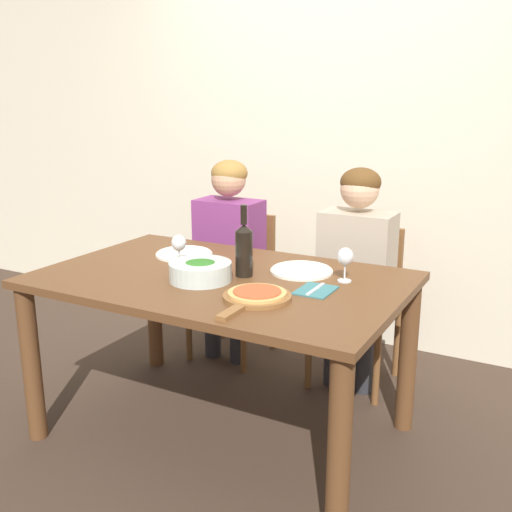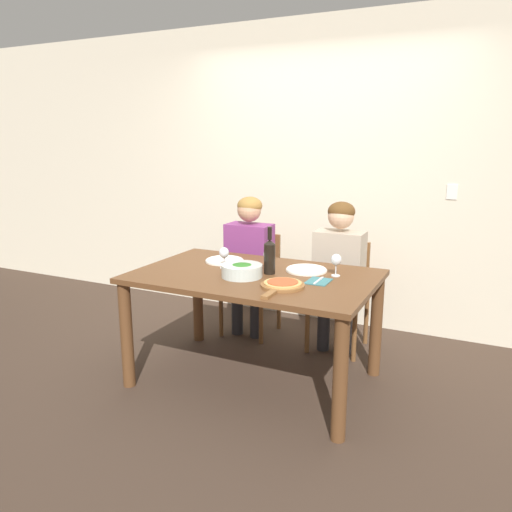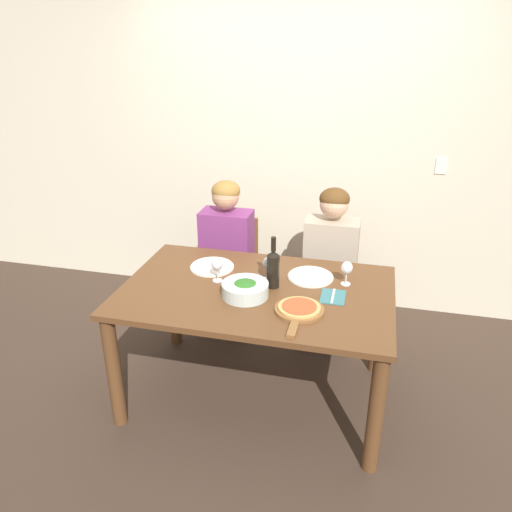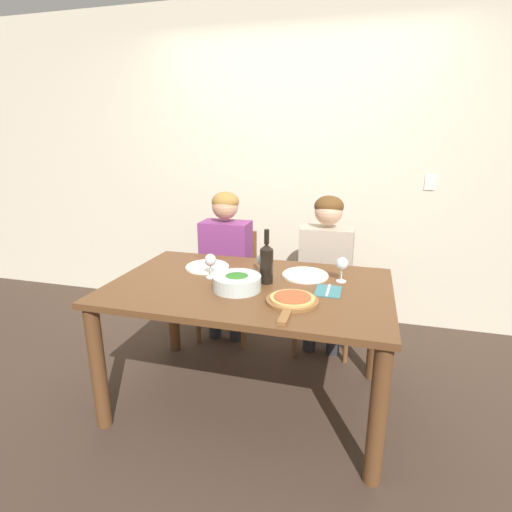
{
  "view_description": "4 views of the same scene",
  "coord_description": "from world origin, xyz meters",
  "px_view_note": "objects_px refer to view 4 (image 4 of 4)",
  "views": [
    {
      "loc": [
        1.35,
        -2.17,
        1.56
      ],
      "look_at": [
        0.14,
        0.07,
        0.87
      ],
      "focal_mm": 42.0,
      "sensor_mm": 36.0,
      "label": 1
    },
    {
      "loc": [
        1.42,
        -2.93,
        1.67
      ],
      "look_at": [
        -0.05,
        0.13,
        0.87
      ],
      "focal_mm": 35.0,
      "sensor_mm": 36.0,
      "label": 2
    },
    {
      "loc": [
        0.62,
        -2.56,
        2.17
      ],
      "look_at": [
        -0.02,
        0.08,
        0.96
      ],
      "focal_mm": 35.0,
      "sensor_mm": 36.0,
      "label": 3
    },
    {
      "loc": [
        0.62,
        -2.09,
        1.6
      ],
      "look_at": [
        0.02,
        0.06,
        0.93
      ],
      "focal_mm": 28.0,
      "sensor_mm": 36.0,
      "label": 4
    }
  ],
  "objects_px": {
    "wine_glass_right": "(342,265)",
    "pizza_on_board": "(292,300)",
    "broccoli_bowl": "(237,282)",
    "person_woman": "(225,253)",
    "chair_left": "(230,279)",
    "dinner_plate_right": "(305,275)",
    "wine_bottle": "(266,262)",
    "wine_glass_left": "(210,261)",
    "person_man": "(326,261)",
    "chair_right": "(326,289)",
    "fork_on_napkin": "(328,291)",
    "dinner_plate_left": "(207,267)",
    "wine_glass_centre": "(262,261)"
  },
  "relations": [
    {
      "from": "wine_bottle",
      "to": "wine_glass_left",
      "type": "bearing_deg",
      "value": -178.7
    },
    {
      "from": "dinner_plate_right",
      "to": "wine_glass_left",
      "type": "relative_size",
      "value": 1.88
    },
    {
      "from": "dinner_plate_right",
      "to": "chair_right",
      "type": "bearing_deg",
      "value": 83.47
    },
    {
      "from": "person_woman",
      "to": "wine_glass_right",
      "type": "distance_m",
      "value": 1.1
    },
    {
      "from": "person_man",
      "to": "fork_on_napkin",
      "type": "height_order",
      "value": "person_man"
    },
    {
      "from": "person_man",
      "to": "wine_glass_right",
      "type": "height_order",
      "value": "person_man"
    },
    {
      "from": "chair_right",
      "to": "fork_on_napkin",
      "type": "relative_size",
      "value": 4.77
    },
    {
      "from": "wine_glass_left",
      "to": "wine_glass_right",
      "type": "bearing_deg",
      "value": 10.35
    },
    {
      "from": "dinner_plate_left",
      "to": "wine_glass_centre",
      "type": "distance_m",
      "value": 0.41
    },
    {
      "from": "chair_right",
      "to": "dinner_plate_right",
      "type": "relative_size",
      "value": 3.02
    },
    {
      "from": "pizza_on_board",
      "to": "wine_bottle",
      "type": "bearing_deg",
      "value": 127.69
    },
    {
      "from": "person_woman",
      "to": "wine_glass_centre",
      "type": "xyz_separation_m",
      "value": [
        0.46,
        -0.62,
        0.16
      ]
    },
    {
      "from": "wine_glass_left",
      "to": "wine_glass_centre",
      "type": "distance_m",
      "value": 0.31
    },
    {
      "from": "person_woman",
      "to": "broccoli_bowl",
      "type": "bearing_deg",
      "value": -66.2
    },
    {
      "from": "wine_glass_centre",
      "to": "person_man",
      "type": "bearing_deg",
      "value": 62.28
    },
    {
      "from": "wine_glass_left",
      "to": "wine_glass_centre",
      "type": "bearing_deg",
      "value": 17.37
    },
    {
      "from": "pizza_on_board",
      "to": "chair_left",
      "type": "bearing_deg",
      "value": 123.53
    },
    {
      "from": "dinner_plate_left",
      "to": "person_man",
      "type": "bearing_deg",
      "value": 37.18
    },
    {
      "from": "broccoli_bowl",
      "to": "person_woman",
      "type": "bearing_deg",
      "value": 113.8
    },
    {
      "from": "chair_right",
      "to": "fork_on_napkin",
      "type": "height_order",
      "value": "chair_right"
    },
    {
      "from": "pizza_on_board",
      "to": "wine_glass_centre",
      "type": "bearing_deg",
      "value": 125.7
    },
    {
      "from": "dinner_plate_left",
      "to": "wine_glass_centre",
      "type": "xyz_separation_m",
      "value": [
        0.39,
        -0.08,
        0.1
      ]
    },
    {
      "from": "chair_right",
      "to": "dinner_plate_left",
      "type": "distance_m",
      "value": 1.02
    },
    {
      "from": "person_woman",
      "to": "dinner_plate_left",
      "type": "bearing_deg",
      "value": -82.56
    },
    {
      "from": "chair_right",
      "to": "person_man",
      "type": "distance_m",
      "value": 0.28
    },
    {
      "from": "dinner_plate_right",
      "to": "pizza_on_board",
      "type": "relative_size",
      "value": 0.69
    },
    {
      "from": "chair_left",
      "to": "person_woman",
      "type": "bearing_deg",
      "value": -90.0
    },
    {
      "from": "wine_bottle",
      "to": "fork_on_napkin",
      "type": "height_order",
      "value": "wine_bottle"
    },
    {
      "from": "dinner_plate_left",
      "to": "fork_on_napkin",
      "type": "distance_m",
      "value": 0.83
    },
    {
      "from": "chair_right",
      "to": "wine_bottle",
      "type": "relative_size",
      "value": 2.68
    },
    {
      "from": "chair_right",
      "to": "fork_on_napkin",
      "type": "bearing_deg",
      "value": -84.14
    },
    {
      "from": "person_woman",
      "to": "broccoli_bowl",
      "type": "height_order",
      "value": "person_woman"
    },
    {
      "from": "dinner_plate_right",
      "to": "wine_glass_right",
      "type": "relative_size",
      "value": 1.88
    },
    {
      "from": "person_man",
      "to": "broccoli_bowl",
      "type": "height_order",
      "value": "person_man"
    },
    {
      "from": "wine_glass_left",
      "to": "wine_glass_centre",
      "type": "height_order",
      "value": "same"
    },
    {
      "from": "fork_on_napkin",
      "to": "wine_glass_left",
      "type": "bearing_deg",
      "value": 176.83
    },
    {
      "from": "chair_left",
      "to": "dinner_plate_right",
      "type": "bearing_deg",
      "value": -41.98
    },
    {
      "from": "wine_glass_right",
      "to": "pizza_on_board",
      "type": "bearing_deg",
      "value": -119.45
    },
    {
      "from": "broccoli_bowl",
      "to": "dinner_plate_right",
      "type": "bearing_deg",
      "value": 43.74
    },
    {
      "from": "broccoli_bowl",
      "to": "wine_glass_left",
      "type": "xyz_separation_m",
      "value": [
        -0.21,
        0.14,
        0.06
      ]
    },
    {
      "from": "person_man",
      "to": "fork_on_napkin",
      "type": "relative_size",
      "value": 6.67
    },
    {
      "from": "chair_left",
      "to": "wine_glass_left",
      "type": "relative_size",
      "value": 5.69
    },
    {
      "from": "wine_bottle",
      "to": "wine_glass_right",
      "type": "bearing_deg",
      "value": 17.41
    },
    {
      "from": "chair_left",
      "to": "person_man",
      "type": "xyz_separation_m",
      "value": [
        0.79,
        -0.11,
        0.25
      ]
    },
    {
      "from": "wine_bottle",
      "to": "broccoli_bowl",
      "type": "height_order",
      "value": "wine_bottle"
    },
    {
      "from": "pizza_on_board",
      "to": "person_woman",
      "type": "bearing_deg",
      "value": 126.38
    },
    {
      "from": "wine_glass_centre",
      "to": "fork_on_napkin",
      "type": "xyz_separation_m",
      "value": [
        0.41,
        -0.13,
        -0.1
      ]
    },
    {
      "from": "person_man",
      "to": "person_woman",
      "type": "bearing_deg",
      "value": 180.0
    },
    {
      "from": "chair_right",
      "to": "wine_glass_right",
      "type": "distance_m",
      "value": 0.81
    },
    {
      "from": "wine_glass_left",
      "to": "fork_on_napkin",
      "type": "xyz_separation_m",
      "value": [
        0.71,
        -0.04,
        -0.1
      ]
    }
  ]
}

